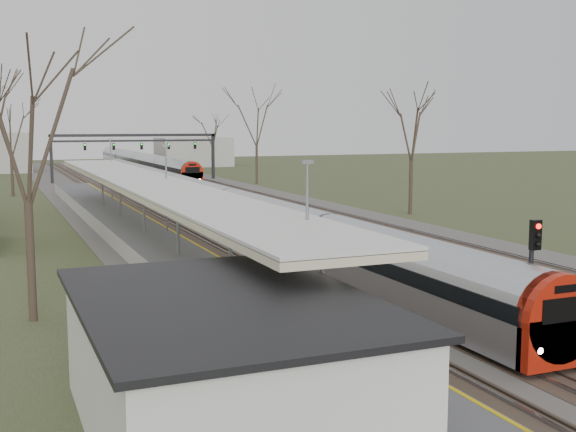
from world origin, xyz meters
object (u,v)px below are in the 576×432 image
at_px(train_far, 141,163).
at_px(train_near, 201,201).
at_px(signal_post, 533,261).
at_px(passenger, 340,326).

bearing_deg(train_far, train_near, -96.89).
relative_size(train_far, signal_post, 14.69).
distance_m(train_far, signal_post, 92.16).
relative_size(passenger, signal_post, 0.45).
height_order(train_near, passenger, train_near).
height_order(train_far, signal_post, signal_post).
distance_m(train_near, passenger, 36.61).
xyz_separation_m(train_near, train_far, (7.00, 57.97, 0.00)).
bearing_deg(passenger, train_near, -12.62).
xyz_separation_m(train_near, signal_post, (1.75, -34.03, 1.25)).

